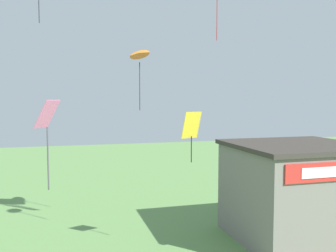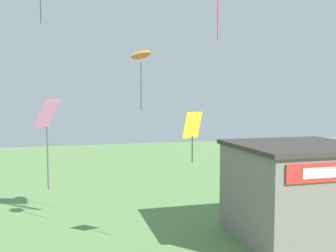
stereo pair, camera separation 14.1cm
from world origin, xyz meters
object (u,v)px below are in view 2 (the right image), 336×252
seaside_building (298,192)px  kite_yellow_diamond (192,128)px  kite_pink_diamond (47,125)px  kite_orange_delta (141,56)px

seaside_building → kite_yellow_diamond: bearing=-174.7°
kite_pink_diamond → kite_orange_delta: kite_orange_delta is taller
kite_yellow_diamond → kite_pink_diamond: bearing=-145.4°
seaside_building → kite_yellow_diamond: size_ratio=2.82×
kite_pink_diamond → kite_yellow_diamond: kite_pink_diamond is taller
seaside_building → kite_pink_diamond: 14.40m
seaside_building → kite_yellow_diamond: 7.37m
seaside_building → kite_orange_delta: size_ratio=1.89×
kite_orange_delta → kite_pink_diamond: bearing=-118.1°
kite_pink_diamond → kite_yellow_diamond: 7.86m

